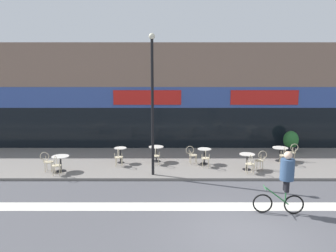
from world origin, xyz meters
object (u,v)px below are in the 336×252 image
object	(u,v)px
bistro_table_2	(155,151)
cyclist_0	(284,177)
cafe_chair_0_near	(54,164)
bistro_table_0	(59,160)
bistro_table_4	(246,158)
cafe_chair_0_side	(45,160)
planter_pot	(289,141)
cafe_chair_1_near	(117,156)
bistro_table_5	(278,151)
lamp_post	(151,97)
cafe_chair_4_near	(249,163)
cafe_chair_3_side	(190,154)
cafe_chair_5_near	(283,154)
cafe_chair_3_near	(204,157)
bistro_table_3	(203,153)
cafe_chair_4_side	(259,159)
cafe_chair_2_near	(154,155)
cafe_chair_5_side	(291,151)
bistro_table_1	(119,152)

from	to	relation	value
bistro_table_2	cyclist_0	world-z (taller)	cyclist_0
cafe_chair_0_near	cyclist_0	distance (m)	9.46
bistro_table_0	bistro_table_4	bearing A→B (deg)	1.52
cafe_chair_0_side	planter_pot	distance (m)	12.92
cafe_chair_1_near	bistro_table_5	bearing A→B (deg)	-83.65
lamp_post	cafe_chair_0_near	bearing A→B (deg)	-178.22
bistro_table_5	cafe_chair_4_near	world-z (taller)	cafe_chair_4_near
cafe_chair_0_near	lamp_post	xyz separation A→B (m)	(4.23, 0.13, 2.94)
cafe_chair_3_side	cafe_chair_5_near	distance (m)	4.52
bistro_table_5	cafe_chair_3_near	distance (m)	4.06
cafe_chair_3_near	bistro_table_4	bearing A→B (deg)	-93.63
bistro_table_2	planter_pot	size ratio (longest dim) A/B	0.64
cyclist_0	bistro_table_2	bearing A→B (deg)	-47.51
bistro_table_3	cafe_chair_4_near	distance (m)	2.46
cafe_chair_4_near	lamp_post	size ratio (longest dim) A/B	0.15
cafe_chair_4_near	cafe_chair_4_side	distance (m)	0.89
bistro_table_4	cyclist_0	size ratio (longest dim) A/B	0.35
cafe_chair_3_near	lamp_post	bearing A→B (deg)	120.36
bistro_table_4	cafe_chair_5_near	world-z (taller)	cafe_chair_5_near
cafe_chair_4_side	cafe_chair_0_near	bearing A→B (deg)	-1.59
bistro_table_2	cafe_chair_3_near	distance (m)	2.60
bistro_table_5	cafe_chair_2_near	size ratio (longest dim) A/B	0.85
cafe_chair_4_near	cafe_chair_5_side	xyz separation A→B (m)	(2.65, 2.09, 0.00)
cafe_chair_4_near	cyclist_0	bearing A→B (deg)	-177.78
cafe_chair_1_near	lamp_post	xyz separation A→B (m)	(1.70, -1.24, 2.94)
bistro_table_3	cafe_chair_0_near	size ratio (longest dim) A/B	0.84
cafe_chair_3_side	planter_pot	bearing A→B (deg)	15.12
cafe_chair_4_near	cyclist_0	world-z (taller)	cyclist_0
cafe_chair_4_side	lamp_post	xyz separation A→B (m)	(-4.96, -0.73, 2.94)
cafe_chair_5_near	bistro_table_2	bearing A→B (deg)	92.44
cafe_chair_2_near	cafe_chair_4_side	distance (m)	4.94
bistro_table_2	cafe_chair_4_side	size ratio (longest dim) A/B	0.85
bistro_table_0	cafe_chair_0_near	world-z (taller)	cafe_chair_0_near
cafe_chair_3_side	bistro_table_3	bearing A→B (deg)	-6.06
cafe_chair_1_near	planter_pot	xyz separation A→B (m)	(9.27, 2.76, 0.13)
lamp_post	cyclist_0	size ratio (longest dim) A/B	2.86
cafe_chair_0_near	bistro_table_1	bearing A→B (deg)	-55.49
bistro_table_0	cafe_chair_1_near	world-z (taller)	cafe_chair_1_near
bistro_table_2	bistro_table_3	size ratio (longest dim) A/B	1.02
bistro_table_0	cafe_chair_5_near	distance (m)	10.64
bistro_table_0	cafe_chair_5_near	world-z (taller)	cafe_chair_5_near
cafe_chair_3_side	cafe_chair_4_side	size ratio (longest dim) A/B	1.00
bistro_table_3	planter_pot	bearing A→B (deg)	24.32
cafe_chair_4_side	cafe_chair_4_near	bearing A→B (deg)	38.51
cafe_chair_2_near	planter_pot	size ratio (longest dim) A/B	0.75
cafe_chair_4_side	lamp_post	world-z (taller)	lamp_post
cafe_chair_0_near	cyclist_0	size ratio (longest dim) A/B	0.42
cafe_chair_0_side	cyclist_0	bearing A→B (deg)	-28.65
bistro_table_0	bistro_table_3	size ratio (longest dim) A/B	1.03
cafe_chair_5_side	cyclist_0	bearing A→B (deg)	62.79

